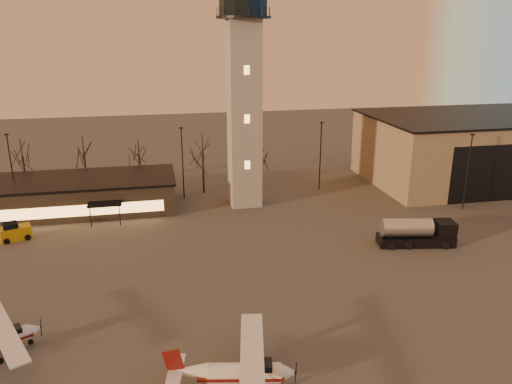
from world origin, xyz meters
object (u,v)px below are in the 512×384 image
cessna_front (246,376)px  hangar (468,148)px  fuel_truck (416,234)px  service_cart (15,233)px  terminal (77,194)px  cessna_rear (1,343)px  control_tower (244,82)px

cessna_front → hangar: bearing=54.6°
fuel_truck → service_cart: fuel_truck is taller
terminal → cessna_rear: terminal is taller
control_tower → fuel_truck: control_tower is taller
control_tower → cessna_front: (-6.68, -36.65, -15.24)m
control_tower → fuel_truck: (15.97, -17.39, -15.11)m
cessna_front → service_cart: cessna_front is taller
hangar → cessna_front: (-42.68, -40.63, -4.07)m
hangar → fuel_truck: 29.55m
terminal → cessna_rear: (-1.51, -31.26, -1.21)m
control_tower → fuel_truck: 28.03m
terminal → cessna_rear: bearing=-92.8°
fuel_truck → service_cart: (-43.73, 10.54, -0.43)m
cessna_rear → fuel_truck: (39.47, 11.89, 0.27)m
control_tower → cessna_front: bearing=-100.3°
cessna_front → service_cart: bearing=136.2°
terminal → cessna_front: 41.57m
control_tower → hangar: bearing=6.3°
service_cart → fuel_truck: bearing=-33.4°
cessna_front → cessna_rear: size_ratio=1.21×
control_tower → terminal: 26.24m
control_tower → hangar: (36.00, 3.98, -11.17)m
terminal → fuel_truck: bearing=-27.0°
control_tower → hangar: size_ratio=1.07×
hangar → cessna_front: size_ratio=2.65×
terminal → fuel_truck: terminal is taller
terminal → service_cart: bearing=-123.2°
terminal → fuel_truck: (37.96, -19.37, -0.94)m
control_tower → service_cart: (-27.76, -6.84, -15.54)m
cessna_rear → fuel_truck: 41.22m
fuel_truck → cessna_front: bearing=-129.4°
hangar → cessna_rear: (-59.51, -33.26, -4.21)m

